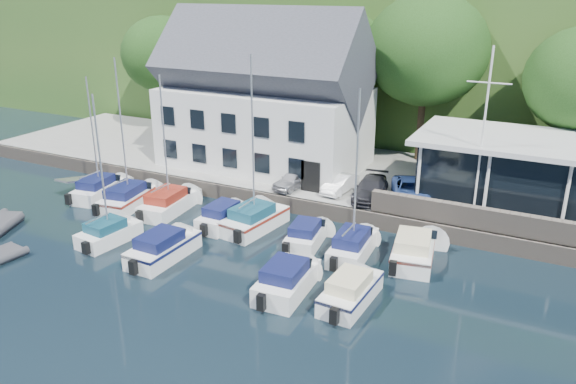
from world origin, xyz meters
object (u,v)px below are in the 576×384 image
boat_r1_0 (93,134)px  boat_r2_4 (351,288)px  car_silver (293,180)px  boat_r1_2 (165,143)px  boat_r1_5 (306,233)px  boat_r1_1 (123,138)px  boat_r1_4 (253,152)px  boat_r1_7 (414,247)px  club_pavilion (531,174)px  car_dgrey (371,188)px  car_white (340,184)px  boat_r2_2 (163,245)px  harbor_building (265,105)px  boat_r2_3 (287,277)px  boat_r2_1 (102,171)px  flagpole (483,136)px  car_blue (411,190)px  boat_r1_6 (356,175)px  boat_r1_3 (224,214)px

boat_r1_0 → boat_r2_4: size_ratio=1.55×
car_silver → boat_r1_0: (-12.04, -4.93, 2.79)m
boat_r1_2 → boat_r1_5: 10.40m
boat_r1_1 → boat_r1_2: bearing=0.0°
boat_r1_4 → boat_r1_7: boat_r1_4 is taller
club_pavilion → car_dgrey: club_pavilion is taller
car_white → boat_r2_2: car_white is taller
boat_r1_0 → boat_r1_7: (21.23, 0.30, -3.59)m
car_white → boat_r1_4: bearing=-112.6°
boat_r1_0 → club_pavilion: bearing=8.5°
harbor_building → boat_r1_5: harbor_building is taller
car_silver → boat_r2_3: bearing=-52.7°
boat_r1_0 → boat_r2_4: 20.74m
harbor_building → boat_r1_0: (-7.82, -8.81, -1.00)m
harbor_building → club_pavilion: bearing=-1.6°
car_dgrey → boat_r1_0: 18.14m
car_silver → boat_r1_5: size_ratio=0.65×
boat_r1_0 → boat_r2_3: boat_r1_0 is taller
boat_r1_1 → boat_r2_1: bearing=-68.2°
flagpole → boat_r1_7: flagpole is taller
car_blue → car_dgrey: bearing=176.8°
car_white → boat_r1_4: size_ratio=0.35×
boat_r1_1 → boat_r2_2: boat_r1_1 is taller
boat_r1_2 → car_dgrey: bearing=20.6°
boat_r1_4 → boat_r1_6: size_ratio=1.04×
club_pavilion → boat_r2_2: size_ratio=2.17×
boat_r2_4 → boat_r2_1: bearing=-177.1°
car_white → car_blue: (4.39, 0.53, 0.15)m
car_silver → boat_r1_2: size_ratio=0.37×
flagpole → boat_r1_7: bearing=-112.4°
flagpole → boat_r1_2: size_ratio=1.07×
car_dgrey → boat_r2_1: size_ratio=0.51×
car_dgrey → boat_r2_2: 13.14m
boat_r2_2 → boat_r2_4: 10.23m
harbor_building → boat_r2_1: size_ratio=1.75×
car_white → boat_r2_2: 12.20m
car_blue → boat_r1_1: bearing=-177.8°
flagpole → car_blue: bearing=167.2°
boat_r1_2 → boat_r1_7: (15.43, 0.28, -3.65)m
boat_r1_2 → boat_r1_7: boat_r1_2 is taller
car_dgrey → boat_r1_7: (4.15, -5.17, -0.85)m
car_blue → boat_r1_3: car_blue is taller
car_silver → boat_r2_2: size_ratio=0.54×
boat_r1_2 → boat_r1_6: bearing=-8.0°
boat_r1_0 → car_white: bearing=11.2°
boat_r1_2 → boat_r2_2: size_ratio=1.45×
boat_r1_0 → boat_r1_7: bearing=-8.6°
harbor_building → car_blue: (11.58, -2.67, -3.66)m
car_dgrey → boat_r2_3: size_ratio=0.74×
flagpole → boat_r2_1: size_ratio=1.15×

